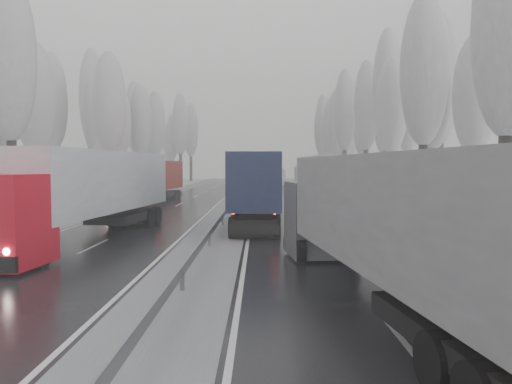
{
  "coord_description": "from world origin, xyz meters",
  "views": [
    {
      "loc": [
        2.25,
        -10.4,
        3.68
      ],
      "look_at": [
        2.07,
        17.47,
        2.2
      ],
      "focal_mm": 35.0,
      "sensor_mm": 36.0,
      "label": 1
    }
  ],
  "objects_px": {
    "box_truck_distant": "(277,177)",
    "truck_red_red": "(150,179)",
    "truck_red_white": "(89,189)",
    "truck_grey_tarp": "(384,218)",
    "truck_blue_box": "(260,183)",
    "truck_cream_box": "(320,176)"
  },
  "relations": [
    {
      "from": "box_truck_distant",
      "to": "truck_red_red",
      "type": "distance_m",
      "value": 43.36
    },
    {
      "from": "truck_red_white",
      "to": "truck_grey_tarp",
      "type": "bearing_deg",
      "value": -37.54
    },
    {
      "from": "truck_blue_box",
      "to": "box_truck_distant",
      "type": "bearing_deg",
      "value": 89.16
    },
    {
      "from": "truck_grey_tarp",
      "to": "truck_red_red",
      "type": "height_order",
      "value": "truck_red_red"
    },
    {
      "from": "truck_red_red",
      "to": "truck_blue_box",
      "type": "bearing_deg",
      "value": -51.66
    },
    {
      "from": "box_truck_distant",
      "to": "truck_grey_tarp",
      "type": "bearing_deg",
      "value": -82.47
    },
    {
      "from": "truck_cream_box",
      "to": "truck_red_white",
      "type": "height_order",
      "value": "truck_cream_box"
    },
    {
      "from": "truck_red_red",
      "to": "truck_red_white",
      "type": "bearing_deg",
      "value": -79.7
    },
    {
      "from": "box_truck_distant",
      "to": "truck_red_white",
      "type": "distance_m",
      "value": 65.75
    },
    {
      "from": "truck_grey_tarp",
      "to": "truck_red_red",
      "type": "relative_size",
      "value": 0.95
    },
    {
      "from": "truck_blue_box",
      "to": "truck_red_red",
      "type": "relative_size",
      "value": 1.04
    },
    {
      "from": "box_truck_distant",
      "to": "truck_red_white",
      "type": "relative_size",
      "value": 0.49
    },
    {
      "from": "truck_grey_tarp",
      "to": "truck_red_white",
      "type": "bearing_deg",
      "value": 128.78
    },
    {
      "from": "truck_red_white",
      "to": "truck_cream_box",
      "type": "bearing_deg",
      "value": 66.88
    },
    {
      "from": "truck_grey_tarp",
      "to": "truck_blue_box",
      "type": "relative_size",
      "value": 0.91
    },
    {
      "from": "truck_blue_box",
      "to": "truck_cream_box",
      "type": "height_order",
      "value": "truck_cream_box"
    },
    {
      "from": "truck_blue_box",
      "to": "truck_cream_box",
      "type": "distance_m",
      "value": 18.48
    },
    {
      "from": "truck_blue_box",
      "to": "truck_red_white",
      "type": "distance_m",
      "value": 11.28
    },
    {
      "from": "truck_blue_box",
      "to": "truck_cream_box",
      "type": "relative_size",
      "value": 0.95
    },
    {
      "from": "truck_grey_tarp",
      "to": "truck_red_red",
      "type": "xyz_separation_m",
      "value": [
        -13.69,
        34.63,
        0.13
      ]
    },
    {
      "from": "truck_grey_tarp",
      "to": "truck_cream_box",
      "type": "relative_size",
      "value": 0.86
    },
    {
      "from": "truck_cream_box",
      "to": "truck_red_red",
      "type": "bearing_deg",
      "value": -178.36
    }
  ]
}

